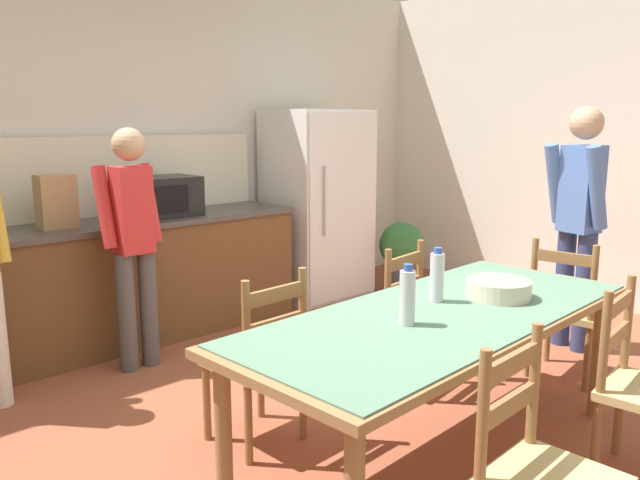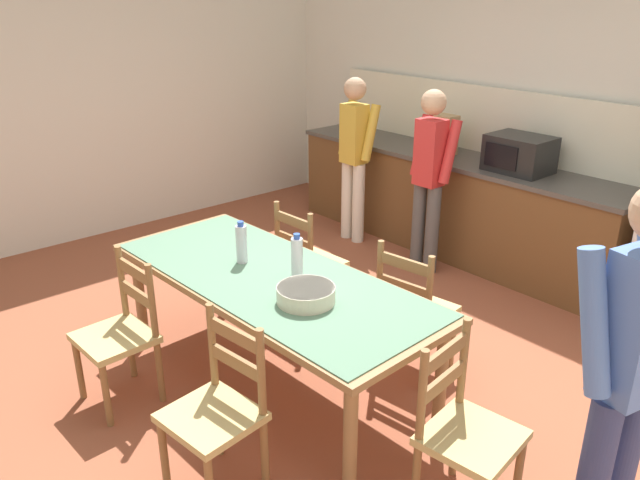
% 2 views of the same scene
% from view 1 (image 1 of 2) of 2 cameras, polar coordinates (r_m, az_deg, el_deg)
% --- Properties ---
extents(ground_plane, '(8.32, 8.32, 0.00)m').
position_cam_1_polar(ground_plane, '(3.46, 4.98, -17.18)').
color(ground_plane, brown).
extents(wall_back, '(6.52, 0.12, 2.90)m').
position_cam_1_polar(wall_back, '(5.23, -17.08, 8.43)').
color(wall_back, silver).
rests_on(wall_back, ground).
extents(kitchen_counter, '(3.45, 0.66, 0.91)m').
position_cam_1_polar(kitchen_counter, '(4.72, -21.24, -4.23)').
color(kitchen_counter, brown).
rests_on(kitchen_counter, ground).
extents(counter_splashback, '(3.41, 0.03, 0.60)m').
position_cam_1_polar(counter_splashback, '(4.88, -23.18, 5.13)').
color(counter_splashback, '#EFE8CB').
rests_on(counter_splashback, kitchen_counter).
extents(refrigerator, '(0.86, 0.73, 1.73)m').
position_cam_1_polar(refrigerator, '(5.79, -0.20, 3.26)').
color(refrigerator, white).
rests_on(refrigerator, ground).
extents(microwave, '(0.50, 0.39, 0.30)m').
position_cam_1_polar(microwave, '(4.87, -14.16, 3.88)').
color(microwave, black).
rests_on(microwave, kitchen_counter).
extents(paper_bag, '(0.24, 0.16, 0.36)m').
position_cam_1_polar(paper_bag, '(4.54, -22.97, 3.25)').
color(paper_bag, tan).
rests_on(paper_bag, kitchen_counter).
extents(dining_table, '(2.26, 1.00, 0.75)m').
position_cam_1_polar(dining_table, '(3.01, 11.10, -7.68)').
color(dining_table, olive).
rests_on(dining_table, ground).
extents(bottle_near_centre, '(0.07, 0.07, 0.27)m').
position_cam_1_polar(bottle_near_centre, '(2.73, 7.98, -5.17)').
color(bottle_near_centre, silver).
rests_on(bottle_near_centre, dining_table).
extents(bottle_off_centre, '(0.07, 0.07, 0.27)m').
position_cam_1_polar(bottle_off_centre, '(3.10, 10.64, -3.31)').
color(bottle_off_centre, silver).
rests_on(bottle_off_centre, dining_table).
extents(serving_bowl, '(0.32, 0.32, 0.09)m').
position_cam_1_polar(serving_bowl, '(3.26, 16.01, -4.20)').
color(serving_bowl, beige).
rests_on(serving_bowl, dining_table).
extents(chair_side_far_right, '(0.47, 0.45, 0.91)m').
position_cam_1_polar(chair_side_far_right, '(3.89, 5.96, -6.95)').
color(chair_side_far_right, olive).
rests_on(chair_side_far_right, ground).
extents(chair_head_end, '(0.45, 0.47, 0.91)m').
position_cam_1_polar(chair_head_end, '(4.27, 21.66, -6.05)').
color(chair_head_end, olive).
rests_on(chair_head_end, ground).
extents(chair_side_near_left, '(0.44, 0.42, 0.91)m').
position_cam_1_polar(chair_side_near_left, '(2.37, 19.62, -19.73)').
color(chair_side_near_left, olive).
rests_on(chair_side_near_left, ground).
extents(chair_side_far_left, '(0.44, 0.42, 0.91)m').
position_cam_1_polar(chair_side_far_left, '(3.21, -5.61, -10.84)').
color(chair_side_far_left, olive).
rests_on(chair_side_far_left, ground).
extents(person_at_counter, '(0.40, 0.27, 1.59)m').
position_cam_1_polar(person_at_counter, '(4.21, -16.72, 0.32)').
color(person_at_counter, '#4C4C4C').
rests_on(person_at_counter, ground).
extents(person_by_table, '(0.35, 0.47, 1.73)m').
position_cam_1_polar(person_by_table, '(4.74, 22.57, 2.06)').
color(person_by_table, navy).
rests_on(person_by_table, ground).
extents(potted_plant, '(0.44, 0.44, 0.67)m').
position_cam_1_polar(potted_plant, '(6.09, 7.47, -1.02)').
color(potted_plant, '#4C4C51').
rests_on(potted_plant, ground).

